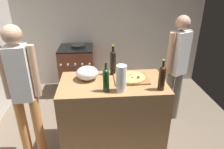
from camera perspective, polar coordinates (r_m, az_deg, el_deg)
name	(u,v)px	position (r m, az deg, el deg)	size (l,w,h in m)	color
ground_plane	(107,119)	(3.31, -1.35, -12.47)	(3.98, 3.24, 0.02)	#6B5B4C
kitchen_wall_rear	(102,21)	(4.07, -2.73, 14.87)	(3.98, 0.10, 2.60)	beige
counter	(113,115)	(2.59, 0.18, -11.35)	(1.24, 0.68, 0.93)	#9E7247
cutting_board	(131,79)	(2.41, 5.41, -1.19)	(0.40, 0.32, 0.02)	olive
pizza	(131,77)	(2.40, 5.44, -0.75)	(0.34, 0.34, 0.03)	tan
mixing_bowl	(87,73)	(2.40, -7.03, 0.43)	(0.26, 0.26, 0.16)	#B2B2B7
paper_towel_roll	(121,79)	(2.09, 2.65, -1.18)	(0.11, 0.11, 0.30)	white
wine_bottle_green	(106,79)	(2.09, -1.72, -1.32)	(0.07, 0.07, 0.32)	#143819
wine_bottle_clear	(162,77)	(2.18, 13.93, -0.72)	(0.07, 0.07, 0.34)	#331E0F
wine_bottle_dark	(113,62)	(2.48, 0.28, 3.65)	(0.07, 0.07, 0.38)	black
stove	(77,70)	(3.94, -9.75, 1.31)	(0.62, 0.62, 0.94)	brown
person_in_stripes	(23,89)	(2.39, -23.86, -3.76)	(0.37, 0.22, 1.62)	#D88C4C
person_in_red	(177,65)	(2.99, 17.87, 2.64)	(0.36, 0.28, 1.61)	slate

